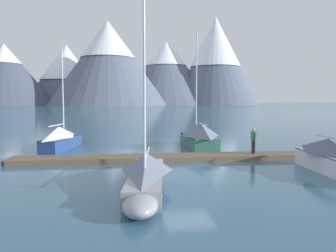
% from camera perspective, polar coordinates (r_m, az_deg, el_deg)
% --- Properties ---
extents(ground_plane, '(700.00, 700.00, 0.00)m').
position_cam_1_polar(ground_plane, '(17.32, 3.48, -8.19)').
color(ground_plane, '#335B75').
extents(mountain_west_summit, '(62.29, 62.29, 38.76)m').
position_cam_1_polar(mountain_west_summit, '(235.07, -26.33, 8.03)').
color(mountain_west_summit, '#424C60').
rests_on(mountain_west_summit, ground).
extents(mountain_central_massif, '(60.30, 60.30, 42.76)m').
position_cam_1_polar(mountain_central_massif, '(251.46, -17.09, 8.77)').
color(mountain_central_massif, '#4C566B').
rests_on(mountain_central_massif, ground).
extents(mountain_shoulder_ridge, '(77.09, 77.09, 54.21)m').
position_cam_1_polar(mountain_shoulder_ridge, '(221.47, -10.30, 10.90)').
color(mountain_shoulder_ridge, slate).
rests_on(mountain_shoulder_ridge, ground).
extents(mountain_east_summit, '(76.80, 76.80, 46.39)m').
position_cam_1_polar(mountain_east_summit, '(249.10, -0.30, 9.25)').
color(mountain_east_summit, slate).
rests_on(mountain_east_summit, ground).
extents(mountain_rear_spur, '(61.56, 61.56, 63.01)m').
position_cam_1_polar(mountain_rear_spur, '(246.93, 8.16, 11.52)').
color(mountain_rear_spur, slate).
rests_on(mountain_rear_spur, ground).
extents(dock, '(20.29, 3.18, 0.30)m').
position_cam_1_polar(dock, '(21.13, 0.94, -5.45)').
color(dock, brown).
rests_on(dock, ground).
extents(sailboat_nearest_berth, '(2.85, 6.62, 7.87)m').
position_cam_1_polar(sailboat_nearest_berth, '(27.01, -17.78, -1.94)').
color(sailboat_nearest_berth, navy).
rests_on(sailboat_nearest_berth, ground).
extents(sailboat_second_berth, '(2.61, 7.67, 8.60)m').
position_cam_1_polar(sailboat_second_berth, '(14.28, -3.80, -8.09)').
color(sailboat_second_berth, '#93939E').
rests_on(sailboat_second_berth, ground).
extents(sailboat_mid_dock_port, '(2.20, 6.50, 9.21)m').
position_cam_1_polar(sailboat_mid_dock_port, '(26.33, 5.23, -1.63)').
color(sailboat_mid_dock_port, '#336B56').
rests_on(sailboat_mid_dock_port, ground).
extents(sailboat_mid_dock_starboard, '(2.12, 6.40, 8.16)m').
position_cam_1_polar(sailboat_mid_dock_starboard, '(19.18, 26.80, -4.90)').
color(sailboat_mid_dock_starboard, silver).
rests_on(sailboat_mid_dock_starboard, ground).
extents(person_on_dock, '(0.22, 0.59, 1.69)m').
position_cam_1_polar(person_on_dock, '(22.26, 14.53, -2.18)').
color(person_on_dock, '#232328').
rests_on(person_on_dock, dock).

